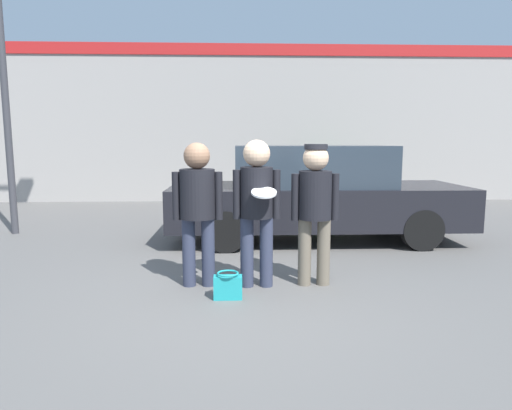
{
  "coord_description": "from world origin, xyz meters",
  "views": [
    {
      "loc": [
        -0.12,
        -4.83,
        1.66
      ],
      "look_at": [
        0.09,
        0.39,
        0.92
      ],
      "focal_mm": 32.0,
      "sensor_mm": 36.0,
      "label": 1
    }
  ],
  "objects_px": {
    "parked_car_near": "(315,194)",
    "shrub": "(323,181)",
    "handbag": "(228,286)",
    "person_middle_with_frisbee": "(257,200)",
    "person_right": "(315,202)",
    "person_left": "(198,201)"
  },
  "relations": [
    {
      "from": "parked_car_near",
      "to": "handbag",
      "type": "distance_m",
      "value": 3.21
    },
    {
      "from": "handbag",
      "to": "person_right",
      "type": "bearing_deg",
      "value": 23.98
    },
    {
      "from": "parked_car_near",
      "to": "person_left",
      "type": "bearing_deg",
      "value": -126.12
    },
    {
      "from": "handbag",
      "to": "person_left",
      "type": "bearing_deg",
      "value": 126.99
    },
    {
      "from": "person_right",
      "to": "handbag",
      "type": "height_order",
      "value": "person_right"
    },
    {
      "from": "person_middle_with_frisbee",
      "to": "person_right",
      "type": "xyz_separation_m",
      "value": [
        0.66,
        0.04,
        -0.02
      ]
    },
    {
      "from": "person_left",
      "to": "person_middle_with_frisbee",
      "type": "xyz_separation_m",
      "value": [
        0.66,
        -0.05,
        0.01
      ]
    },
    {
      "from": "parked_car_near",
      "to": "handbag",
      "type": "bearing_deg",
      "value": -116.16
    },
    {
      "from": "person_right",
      "to": "shrub",
      "type": "bearing_deg",
      "value": 78.52
    },
    {
      "from": "person_middle_with_frisbee",
      "to": "person_right",
      "type": "relative_size",
      "value": 1.03
    },
    {
      "from": "person_left",
      "to": "parked_car_near",
      "type": "distance_m",
      "value": 2.94
    },
    {
      "from": "person_right",
      "to": "parked_car_near",
      "type": "distance_m",
      "value": 2.43
    },
    {
      "from": "parked_car_near",
      "to": "shrub",
      "type": "relative_size",
      "value": 4.0
    },
    {
      "from": "parked_car_near",
      "to": "handbag",
      "type": "xyz_separation_m",
      "value": [
        -1.39,
        -2.83,
        -0.64
      ]
    },
    {
      "from": "person_middle_with_frisbee",
      "to": "parked_car_near",
      "type": "relative_size",
      "value": 0.35
    },
    {
      "from": "person_left",
      "to": "person_middle_with_frisbee",
      "type": "height_order",
      "value": "person_middle_with_frisbee"
    },
    {
      "from": "person_right",
      "to": "parked_car_near",
      "type": "xyz_separation_m",
      "value": [
        0.41,
        2.39,
        -0.2
      ]
    },
    {
      "from": "person_left",
      "to": "person_right",
      "type": "distance_m",
      "value": 1.33
    },
    {
      "from": "person_left",
      "to": "parked_car_near",
      "type": "height_order",
      "value": "person_left"
    },
    {
      "from": "person_middle_with_frisbee",
      "to": "shrub",
      "type": "height_order",
      "value": "person_middle_with_frisbee"
    },
    {
      "from": "parked_car_near",
      "to": "shrub",
      "type": "height_order",
      "value": "parked_car_near"
    },
    {
      "from": "person_left",
      "to": "handbag",
      "type": "relative_size",
      "value": 5.45
    }
  ]
}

